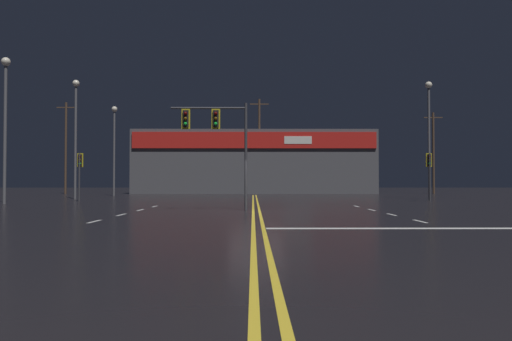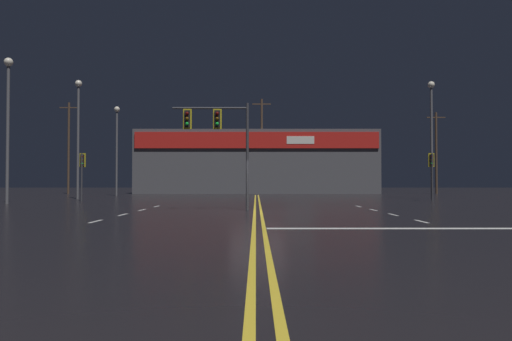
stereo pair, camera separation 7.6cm
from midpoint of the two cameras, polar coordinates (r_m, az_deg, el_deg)
The scene contains 11 objects.
ground_plane at distance 23.04m, azimuth 0.12°, elevation -4.78°, with size 200.00×200.00×0.00m, color black.
road_markings at distance 21.32m, azimuth 3.54°, elevation -5.05°, with size 17.06×60.00×0.01m.
traffic_signal_median at distance 24.61m, azimuth -4.65°, elevation 4.77°, with size 3.75×0.36×5.27m.
traffic_signal_corner_northwest at distance 38.00m, azimuth -19.38°, elevation 0.49°, with size 0.42×0.36×3.46m.
traffic_signal_corner_northeast at distance 38.35m, azimuth 19.30°, elevation 0.50°, with size 0.42×0.36×3.49m.
streetlight_near_right at distance 52.25m, azimuth -15.78°, elevation 3.56°, with size 0.56×0.56×9.02m.
streetlight_median_approach at distance 43.73m, azimuth -19.80°, elevation 5.10°, with size 0.56×0.56×9.80m.
streetlight_far_left at distance 43.37m, azimuth 19.27°, elevation 5.04°, with size 0.56×0.56×9.64m.
streetlight_far_right at distance 35.61m, azimuth -26.62°, elevation 6.19°, with size 0.56×0.56×9.32m.
building_backdrop at distance 63.00m, azimuth -0.07°, elevation 0.88°, with size 29.04×10.23×7.60m.
utility_pole_row at distance 58.81m, azimuth -0.93°, elevation 2.67°, with size 45.58×0.26×11.20m.
Camera 2 is at (-0.09, -23.00, 1.39)m, focal length 35.00 mm.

